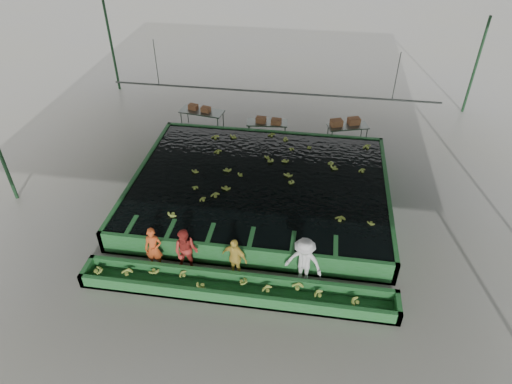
# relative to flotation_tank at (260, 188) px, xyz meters

# --- Properties ---
(ground) EXTENTS (80.00, 80.00, 0.00)m
(ground) POSITION_rel_flotation_tank_xyz_m (0.00, -1.50, -0.45)
(ground) COLOR gray
(ground) RESTS_ON ground
(shed_roof) EXTENTS (20.00, 22.00, 0.04)m
(shed_roof) POSITION_rel_flotation_tank_xyz_m (0.00, -1.50, 4.55)
(shed_roof) COLOR slate
(shed_roof) RESTS_ON shed_posts
(shed_posts) EXTENTS (20.00, 22.00, 5.00)m
(shed_posts) POSITION_rel_flotation_tank_xyz_m (0.00, -1.50, 2.05)
(shed_posts) COLOR #1D4024
(shed_posts) RESTS_ON ground
(flotation_tank) EXTENTS (10.00, 8.00, 0.90)m
(flotation_tank) POSITION_rel_flotation_tank_xyz_m (0.00, 0.00, 0.00)
(flotation_tank) COLOR #23622C
(flotation_tank) RESTS_ON ground
(tank_water) EXTENTS (9.70, 7.70, 0.00)m
(tank_water) POSITION_rel_flotation_tank_xyz_m (0.00, -0.00, 0.40)
(tank_water) COLOR black
(tank_water) RESTS_ON flotation_tank
(sorting_trough) EXTENTS (10.00, 1.00, 0.50)m
(sorting_trough) POSITION_rel_flotation_tank_xyz_m (0.00, -5.10, -0.20)
(sorting_trough) COLOR #23622C
(sorting_trough) RESTS_ON ground
(cableway_rail) EXTENTS (0.08, 0.08, 14.00)m
(cableway_rail) POSITION_rel_flotation_tank_xyz_m (0.00, 3.50, 2.55)
(cableway_rail) COLOR #59605B
(cableway_rail) RESTS_ON shed_roof
(rail_hanger_left) EXTENTS (0.04, 0.04, 2.00)m
(rail_hanger_left) POSITION_rel_flotation_tank_xyz_m (-5.00, 3.50, 3.55)
(rail_hanger_left) COLOR #59605B
(rail_hanger_left) RESTS_ON shed_roof
(rail_hanger_right) EXTENTS (0.04, 0.04, 2.00)m
(rail_hanger_right) POSITION_rel_flotation_tank_xyz_m (5.00, 3.50, 3.55)
(rail_hanger_right) COLOR #59605B
(rail_hanger_right) RESTS_ON shed_roof
(worker_a) EXTENTS (0.61, 0.43, 1.60)m
(worker_a) POSITION_rel_flotation_tank_xyz_m (-2.89, -4.30, 0.35)
(worker_a) COLOR #D14E1F
(worker_a) RESTS_ON ground
(worker_b) EXTENTS (0.82, 0.64, 1.68)m
(worker_b) POSITION_rel_flotation_tank_xyz_m (-1.79, -4.30, 0.39)
(worker_b) COLOR #AE2E27
(worker_b) RESTS_ON ground
(worker_c) EXTENTS (0.98, 0.66, 1.55)m
(worker_c) POSITION_rel_flotation_tank_xyz_m (-0.20, -4.30, 0.32)
(worker_c) COLOR #E5C549
(worker_c) RESTS_ON ground
(worker_d) EXTENTS (1.32, 0.95, 1.84)m
(worker_d) POSITION_rel_flotation_tank_xyz_m (2.01, -4.30, 0.47)
(worker_d) COLOR silver
(worker_d) RESTS_ON ground
(packing_table_left) EXTENTS (2.25, 1.17, 0.98)m
(packing_table_left) POSITION_rel_flotation_tank_xyz_m (-3.66, 5.24, 0.04)
(packing_table_left) COLOR #59605B
(packing_table_left) RESTS_ON ground
(packing_table_mid) EXTENTS (1.98, 0.92, 0.88)m
(packing_table_mid) POSITION_rel_flotation_tank_xyz_m (-0.34, 4.76, -0.01)
(packing_table_mid) COLOR #59605B
(packing_table_mid) RESTS_ON ground
(packing_table_right) EXTENTS (2.02, 1.27, 0.86)m
(packing_table_right) POSITION_rel_flotation_tank_xyz_m (3.48, 5.01, -0.02)
(packing_table_right) COLOR #59605B
(packing_table_right) RESTS_ON ground
(box_stack_left) EXTENTS (1.19, 0.60, 0.25)m
(box_stack_left) POSITION_rel_flotation_tank_xyz_m (-3.78, 5.28, 0.53)
(box_stack_left) COLOR brown
(box_stack_left) RESTS_ON packing_table_left
(box_stack_mid) EXTENTS (1.23, 0.44, 0.26)m
(box_stack_mid) POSITION_rel_flotation_tank_xyz_m (-0.26, 4.68, 0.43)
(box_stack_mid) COLOR brown
(box_stack_mid) RESTS_ON packing_table_mid
(box_stack_right) EXTENTS (1.46, 0.87, 0.30)m
(box_stack_right) POSITION_rel_flotation_tank_xyz_m (3.33, 5.09, 0.41)
(box_stack_right) COLOR brown
(box_stack_right) RESTS_ON packing_table_right
(floating_bananas) EXTENTS (8.76, 5.97, 0.12)m
(floating_bananas) POSITION_rel_flotation_tank_xyz_m (0.00, 0.80, 0.40)
(floating_bananas) COLOR #91A83D
(floating_bananas) RESTS_ON tank_water
(trough_bananas) EXTENTS (9.28, 0.62, 0.12)m
(trough_bananas) POSITION_rel_flotation_tank_xyz_m (0.00, -5.10, -0.05)
(trough_bananas) COLOR #91A83D
(trough_bananas) RESTS_ON sorting_trough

